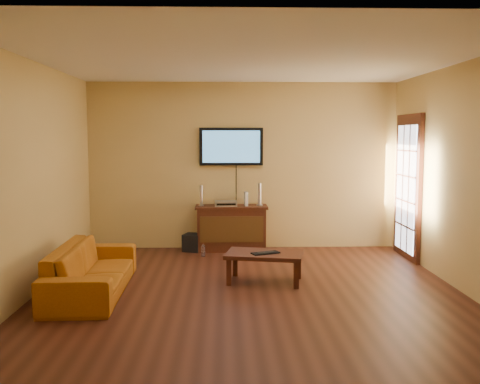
{
  "coord_description": "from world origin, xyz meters",
  "views": [
    {
      "loc": [
        -0.3,
        -6.2,
        1.84
      ],
      "look_at": [
        -0.09,
        0.8,
        1.1
      ],
      "focal_mm": 40.0,
      "sensor_mm": 36.0,
      "label": 1
    }
  ],
  "objects_px": {
    "media_console": "(231,228)",
    "bottle": "(203,251)",
    "game_console": "(246,199)",
    "television": "(231,147)",
    "subwoofer": "(193,242)",
    "av_receiver": "(226,203)",
    "speaker_left": "(201,196)",
    "speaker_right": "(260,195)",
    "sofa": "(92,261)",
    "keyboard": "(266,253)",
    "coffee_table": "(264,257)"
  },
  "relations": [
    {
      "from": "coffee_table",
      "to": "speaker_left",
      "type": "relative_size",
      "value": 3.16
    },
    {
      "from": "television",
      "to": "game_console",
      "type": "distance_m",
      "value": 0.88
    },
    {
      "from": "media_console",
      "to": "bottle",
      "type": "distance_m",
      "value": 0.68
    },
    {
      "from": "speaker_left",
      "to": "av_receiver",
      "type": "height_order",
      "value": "speaker_left"
    },
    {
      "from": "av_receiver",
      "to": "speaker_left",
      "type": "bearing_deg",
      "value": 173.87
    },
    {
      "from": "bottle",
      "to": "keyboard",
      "type": "xyz_separation_m",
      "value": [
        0.84,
        -1.51,
        0.3
      ]
    },
    {
      "from": "sofa",
      "to": "subwoofer",
      "type": "height_order",
      "value": "sofa"
    },
    {
      "from": "media_console",
      "to": "bottle",
      "type": "bearing_deg",
      "value": -135.17
    },
    {
      "from": "media_console",
      "to": "bottle",
      "type": "relative_size",
      "value": 6.16
    },
    {
      "from": "game_console",
      "to": "bottle",
      "type": "xyz_separation_m",
      "value": [
        -0.67,
        -0.45,
        -0.75
      ]
    },
    {
      "from": "game_console",
      "to": "keyboard",
      "type": "relative_size",
      "value": 0.59
    },
    {
      "from": "av_receiver",
      "to": "keyboard",
      "type": "height_order",
      "value": "av_receiver"
    },
    {
      "from": "television",
      "to": "coffee_table",
      "type": "distance_m",
      "value": 2.5
    },
    {
      "from": "television",
      "to": "bottle",
      "type": "height_order",
      "value": "television"
    },
    {
      "from": "media_console",
      "to": "game_console",
      "type": "xyz_separation_m",
      "value": [
        0.23,
        0.01,
        0.47
      ]
    },
    {
      "from": "media_console",
      "to": "speaker_right",
      "type": "distance_m",
      "value": 0.69
    },
    {
      "from": "coffee_table",
      "to": "keyboard",
      "type": "xyz_separation_m",
      "value": [
        0.01,
        -0.06,
        0.06
      ]
    },
    {
      "from": "av_receiver",
      "to": "subwoofer",
      "type": "height_order",
      "value": "av_receiver"
    },
    {
      "from": "speaker_right",
      "to": "keyboard",
      "type": "relative_size",
      "value": 0.95
    },
    {
      "from": "television",
      "to": "bottle",
      "type": "distance_m",
      "value": 1.75
    },
    {
      "from": "media_console",
      "to": "game_console",
      "type": "height_order",
      "value": "game_console"
    },
    {
      "from": "sofa",
      "to": "game_console",
      "type": "distance_m",
      "value": 3.03
    },
    {
      "from": "television",
      "to": "keyboard",
      "type": "bearing_deg",
      "value": -79.42
    },
    {
      "from": "media_console",
      "to": "game_console",
      "type": "bearing_deg",
      "value": 1.85
    },
    {
      "from": "television",
      "to": "sofa",
      "type": "relative_size",
      "value": 0.53
    },
    {
      "from": "television",
      "to": "sofa",
      "type": "bearing_deg",
      "value": -123.79
    },
    {
      "from": "sofa",
      "to": "keyboard",
      "type": "height_order",
      "value": "sofa"
    },
    {
      "from": "coffee_table",
      "to": "television",
      "type": "bearing_deg",
      "value": 100.62
    },
    {
      "from": "television",
      "to": "sofa",
      "type": "distance_m",
      "value": 3.26
    },
    {
      "from": "game_console",
      "to": "media_console",
      "type": "bearing_deg",
      "value": 175.66
    },
    {
      "from": "speaker_right",
      "to": "speaker_left",
      "type": "bearing_deg",
      "value": -178.43
    },
    {
      "from": "media_console",
      "to": "coffee_table",
      "type": "relative_size",
      "value": 1.1
    },
    {
      "from": "subwoofer",
      "to": "keyboard",
      "type": "height_order",
      "value": "keyboard"
    },
    {
      "from": "coffee_table",
      "to": "bottle",
      "type": "relative_size",
      "value": 5.59
    },
    {
      "from": "television",
      "to": "speaker_left",
      "type": "bearing_deg",
      "value": -159.75
    },
    {
      "from": "speaker_left",
      "to": "speaker_right",
      "type": "relative_size",
      "value": 0.92
    },
    {
      "from": "keyboard",
      "to": "bottle",
      "type": "bearing_deg",
      "value": 118.98
    },
    {
      "from": "subwoofer",
      "to": "speaker_left",
      "type": "bearing_deg",
      "value": 33.53
    },
    {
      "from": "speaker_right",
      "to": "subwoofer",
      "type": "xyz_separation_m",
      "value": [
        -1.07,
        -0.06,
        -0.75
      ]
    },
    {
      "from": "av_receiver",
      "to": "subwoofer",
      "type": "bearing_deg",
      "value": 178.73
    },
    {
      "from": "television",
      "to": "subwoofer",
      "type": "height_order",
      "value": "television"
    },
    {
      "from": "media_console",
      "to": "subwoofer",
      "type": "height_order",
      "value": "media_console"
    },
    {
      "from": "speaker_left",
      "to": "av_receiver",
      "type": "xyz_separation_m",
      "value": [
        0.39,
        -0.02,
        -0.11
      ]
    },
    {
      "from": "speaker_right",
      "to": "game_console",
      "type": "height_order",
      "value": "speaker_right"
    },
    {
      "from": "speaker_left",
      "to": "av_receiver",
      "type": "bearing_deg",
      "value": -3.41
    },
    {
      "from": "speaker_left",
      "to": "keyboard",
      "type": "xyz_separation_m",
      "value": [
        0.88,
        -1.95,
        -0.49
      ]
    },
    {
      "from": "speaker_right",
      "to": "subwoofer",
      "type": "height_order",
      "value": "speaker_right"
    },
    {
      "from": "av_receiver",
      "to": "keyboard",
      "type": "distance_m",
      "value": 2.03
    },
    {
      "from": "subwoofer",
      "to": "sofa",
      "type": "bearing_deg",
      "value": -96.23
    },
    {
      "from": "media_console",
      "to": "subwoofer",
      "type": "distance_m",
      "value": 0.66
    }
  ]
}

